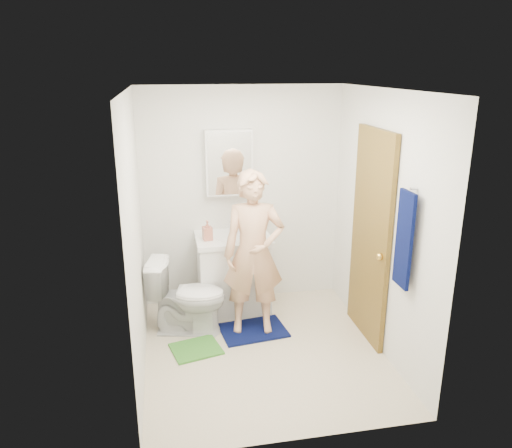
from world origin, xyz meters
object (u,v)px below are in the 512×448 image
Objects in this scene: vanity_cabinet at (234,275)px; man at (254,253)px; toothbrush_cup at (245,228)px; medicine_cabinet at (229,163)px; soap_dispenser at (207,230)px; towel at (404,240)px; toilet at (188,296)px.

man reaches higher than vanity_cabinet.
man is (-0.02, -0.63, -0.06)m from toothbrush_cup.
soap_dispenser is at bearing -133.80° from medicine_cabinet.
toothbrush_cup is 0.08× the size of man.
towel is (1.18, -1.71, -0.35)m from medicine_cabinet.
medicine_cabinet is 1.07m from man.
toilet is 0.70m from soap_dispenser.
vanity_cabinet is 0.62m from soap_dispenser.
soap_dispenser reaches higher than vanity_cabinet.
vanity_cabinet is 1.22m from medicine_cabinet.
towel is 2.06m from soap_dispenser.
soap_dispenser reaches higher than toilet.
medicine_cabinet is 1.46m from toilet.
toothbrush_cup is (0.15, -0.11, -0.70)m from medicine_cabinet.
man is at bearing -75.90° from vanity_cabinet.
towel is 1.04× the size of toilet.
towel is at bearing -34.66° from man.
vanity_cabinet is at bearing 12.77° from soap_dispenser.
toothbrush_cup is at bearing 22.67° from soap_dispenser.
medicine_cabinet is 3.36× the size of soap_dispenser.
vanity_cabinet is at bearing -90.00° from medicine_cabinet.
man is (0.13, -0.51, 0.44)m from vanity_cabinet.
man is at bearing -80.09° from medicine_cabinet.
toothbrush_cup is at bearing 122.67° from towel.
towel is 2.20m from toilet.
soap_dispenser is 1.64× the size of toothbrush_cup.
towel is 6.32× the size of toothbrush_cup.
vanity_cabinet reaches higher than toilet.
toothbrush_cup is (0.15, 0.12, 0.50)m from vanity_cabinet.
soap_dispenser is 0.13× the size of man.
soap_dispenser is (0.25, 0.33, 0.57)m from toilet.
towel is 1.93m from toothbrush_cup.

